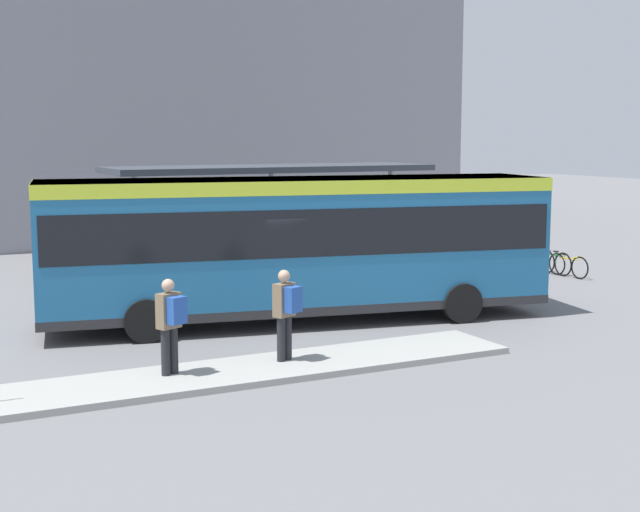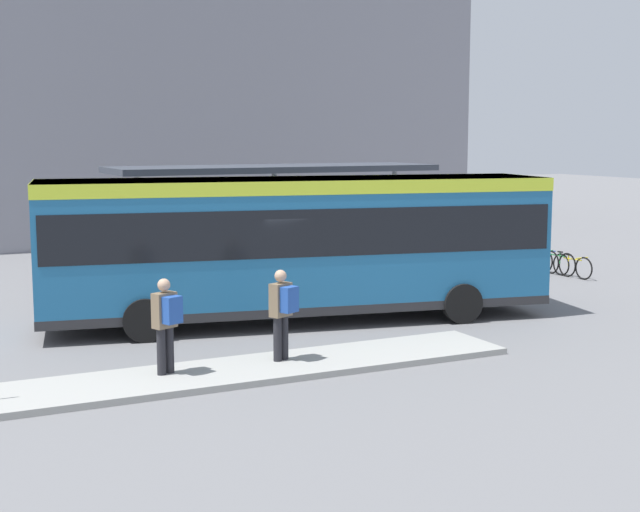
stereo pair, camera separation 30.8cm
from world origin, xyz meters
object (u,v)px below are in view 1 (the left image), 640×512
(potted_planter_near_shelter, at_px, (287,266))
(pedestrian_companion, at_px, (286,309))
(bicycle_green, at_px, (551,262))
(bicycle_blue, at_px, (537,259))
(pedestrian_waiting, at_px, (171,320))
(bicycle_yellow, at_px, (568,265))
(city_bus, at_px, (298,239))

(potted_planter_near_shelter, bearing_deg, pedestrian_companion, -114.85)
(pedestrian_companion, bearing_deg, bicycle_green, -86.63)
(bicycle_green, height_order, potted_planter_near_shelter, potted_planter_near_shelter)
(bicycle_blue, bearing_deg, bicycle_green, 0.62)
(bicycle_blue, distance_m, potted_planter_near_shelter, 8.60)
(pedestrian_companion, distance_m, potted_planter_near_shelter, 8.25)
(potted_planter_near_shelter, bearing_deg, bicycle_blue, -2.09)
(pedestrian_companion, xyz_separation_m, potted_planter_near_shelter, (3.46, 7.47, -0.40))
(potted_planter_near_shelter, bearing_deg, pedestrian_waiting, -127.17)
(pedestrian_waiting, xyz_separation_m, pedestrian_companion, (2.20, -0.01, 0.00))
(bicycle_yellow, bearing_deg, bicycle_blue, 178.38)
(bicycle_yellow, relative_size, bicycle_blue, 0.95)
(pedestrian_companion, bearing_deg, bicycle_blue, -84.14)
(pedestrian_companion, height_order, bicycle_yellow, pedestrian_companion)
(potted_planter_near_shelter, bearing_deg, city_bus, -111.11)
(pedestrian_waiting, relative_size, bicycle_yellow, 1.04)
(bicycle_green, relative_size, potted_planter_near_shelter, 1.31)
(city_bus, xyz_separation_m, potted_planter_near_shelter, (1.48, 3.84, -1.23))
(bicycle_blue, bearing_deg, bicycle_yellow, 2.64)
(pedestrian_waiting, bearing_deg, pedestrian_companion, -113.51)
(pedestrian_waiting, height_order, pedestrian_companion, pedestrian_companion)
(bicycle_green, distance_m, potted_planter_near_shelter, 8.65)
(city_bus, relative_size, pedestrian_waiting, 6.99)
(pedestrian_waiting, bearing_deg, potted_planter_near_shelter, -60.44)
(city_bus, bearing_deg, pedestrian_waiting, -128.22)
(bicycle_blue, bearing_deg, potted_planter_near_shelter, -91.19)
(city_bus, bearing_deg, pedestrian_companion, -107.74)
(bicycle_yellow, distance_m, potted_planter_near_shelter, 8.80)
(pedestrian_companion, distance_m, bicycle_yellow, 13.42)
(pedestrian_waiting, bearing_deg, bicycle_blue, -86.61)
(city_bus, xyz_separation_m, bicycle_green, (10.06, 2.84, -1.55))
(pedestrian_companion, xyz_separation_m, bicycle_blue, (12.05, 7.16, -0.72))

